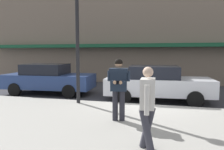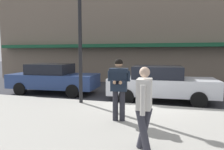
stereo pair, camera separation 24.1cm
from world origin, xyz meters
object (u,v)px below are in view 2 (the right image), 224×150
parked_sedan_near (53,78)px  man_texting_on_phone (119,83)px  parked_sedan_mid (160,83)px  pedestrian_in_light_coat (144,103)px  street_lamp_post (80,26)px

parked_sedan_near → man_texting_on_phone: size_ratio=2.56×
parked_sedan_mid → pedestrian_in_light_coat: size_ratio=2.72×
parked_sedan_mid → pedestrian_in_light_coat: 5.28m
parked_sedan_mid → pedestrian_in_light_coat: pedestrian_in_light_coat is taller
parked_sedan_near → street_lamp_post: 4.03m
parked_sedan_mid → street_lamp_post: street_lamp_post is taller
man_texting_on_phone → street_lamp_post: 3.32m
parked_sedan_mid → pedestrian_in_light_coat: (0.07, -5.27, 0.32)m
parked_sedan_mid → man_texting_on_phone: man_texting_on_phone is taller
pedestrian_in_light_coat → street_lamp_post: bearing=130.5°
man_texting_on_phone → parked_sedan_mid: bearing=75.6°
pedestrian_in_light_coat → man_texting_on_phone: bearing=119.8°
parked_sedan_near → pedestrian_in_light_coat: 7.89m
parked_sedan_mid → man_texting_on_phone: bearing=-104.4°
parked_sedan_mid → man_texting_on_phone: 3.70m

